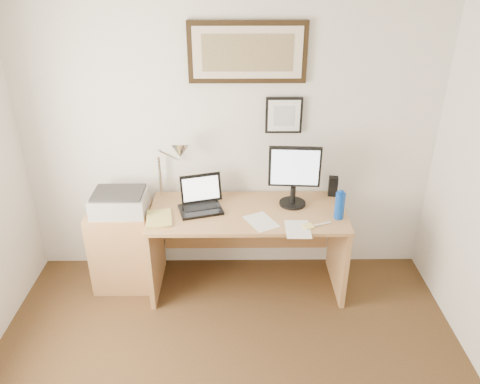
{
  "coord_description": "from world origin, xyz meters",
  "views": [
    {
      "loc": [
        0.06,
        -1.69,
        2.64
      ],
      "look_at": [
        0.09,
        1.43,
        1.03
      ],
      "focal_mm": 35.0,
      "sensor_mm": 36.0,
      "label": 1
    }
  ],
  "objects_px": {
    "water_bottle": "(340,206)",
    "lcd_monitor": "(294,173)",
    "desk": "(247,230)",
    "book": "(147,219)",
    "laptop": "(201,202)",
    "printer": "(120,202)",
    "side_cabinet": "(123,248)"
  },
  "relations": [
    {
      "from": "side_cabinet",
      "to": "printer",
      "type": "height_order",
      "value": "printer"
    },
    {
      "from": "printer",
      "to": "water_bottle",
      "type": "bearing_deg",
      "value": -5.1
    },
    {
      "from": "water_bottle",
      "to": "desk",
      "type": "distance_m",
      "value": 0.82
    },
    {
      "from": "lcd_monitor",
      "to": "printer",
      "type": "distance_m",
      "value": 1.44
    },
    {
      "from": "side_cabinet",
      "to": "printer",
      "type": "xyz_separation_m",
      "value": [
        0.02,
        -0.01,
        0.45
      ]
    },
    {
      "from": "book",
      "to": "lcd_monitor",
      "type": "bearing_deg",
      "value": 11.81
    },
    {
      "from": "side_cabinet",
      "to": "book",
      "type": "xyz_separation_m",
      "value": [
        0.27,
        -0.19,
        0.4
      ]
    },
    {
      "from": "laptop",
      "to": "lcd_monitor",
      "type": "relative_size",
      "value": 0.76
    },
    {
      "from": "lcd_monitor",
      "to": "side_cabinet",
      "type": "bearing_deg",
      "value": -177.94
    },
    {
      "from": "side_cabinet",
      "to": "printer",
      "type": "relative_size",
      "value": 1.66
    },
    {
      "from": "side_cabinet",
      "to": "laptop",
      "type": "height_order",
      "value": "laptop"
    },
    {
      "from": "book",
      "to": "side_cabinet",
      "type": "bearing_deg",
      "value": 144.45
    },
    {
      "from": "laptop",
      "to": "book",
      "type": "bearing_deg",
      "value": -154.42
    },
    {
      "from": "desk",
      "to": "laptop",
      "type": "height_order",
      "value": "laptop"
    },
    {
      "from": "laptop",
      "to": "lcd_monitor",
      "type": "xyz_separation_m",
      "value": [
        0.76,
        0.05,
        0.23
      ]
    },
    {
      "from": "side_cabinet",
      "to": "laptop",
      "type": "xyz_separation_m",
      "value": [
        0.69,
        0.0,
        0.44
      ]
    },
    {
      "from": "side_cabinet",
      "to": "printer",
      "type": "bearing_deg",
      "value": -15.25
    },
    {
      "from": "side_cabinet",
      "to": "water_bottle",
      "type": "distance_m",
      "value": 1.87
    },
    {
      "from": "side_cabinet",
      "to": "desk",
      "type": "xyz_separation_m",
      "value": [
        1.07,
        0.04,
        0.15
      ]
    },
    {
      "from": "desk",
      "to": "printer",
      "type": "height_order",
      "value": "printer"
    },
    {
      "from": "desk",
      "to": "lcd_monitor",
      "type": "xyz_separation_m",
      "value": [
        0.38,
        0.02,
        0.53
      ]
    },
    {
      "from": "printer",
      "to": "side_cabinet",
      "type": "bearing_deg",
      "value": 164.75
    },
    {
      "from": "desk",
      "to": "water_bottle",
      "type": "bearing_deg",
      "value": -15.46
    },
    {
      "from": "desk",
      "to": "side_cabinet",
      "type": "bearing_deg",
      "value": -178.11
    },
    {
      "from": "side_cabinet",
      "to": "desk",
      "type": "distance_m",
      "value": 1.08
    },
    {
      "from": "laptop",
      "to": "printer",
      "type": "relative_size",
      "value": 0.89
    },
    {
      "from": "side_cabinet",
      "to": "laptop",
      "type": "bearing_deg",
      "value": 0.37
    },
    {
      "from": "water_bottle",
      "to": "printer",
      "type": "height_order",
      "value": "water_bottle"
    },
    {
      "from": "side_cabinet",
      "to": "desk",
      "type": "bearing_deg",
      "value": 1.89
    },
    {
      "from": "desk",
      "to": "book",
      "type": "bearing_deg",
      "value": -163.96
    },
    {
      "from": "water_bottle",
      "to": "lcd_monitor",
      "type": "relative_size",
      "value": 0.43
    },
    {
      "from": "side_cabinet",
      "to": "lcd_monitor",
      "type": "distance_m",
      "value": 1.6
    }
  ]
}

